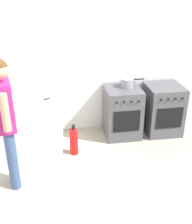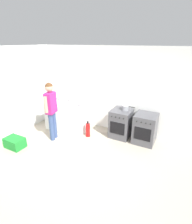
% 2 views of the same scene
% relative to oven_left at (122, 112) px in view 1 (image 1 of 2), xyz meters
% --- Properties ---
extents(ground_plane, '(8.00, 8.00, 0.00)m').
position_rel_oven_left_xyz_m(ground_plane, '(-0.35, -1.58, -0.43)').
color(ground_plane, '#ADA38E').
extents(back_wall, '(6.00, 0.10, 2.60)m').
position_rel_oven_left_xyz_m(back_wall, '(-0.35, 0.37, 0.87)').
color(back_wall, white).
rests_on(back_wall, ground).
extents(counter_unit, '(1.30, 0.70, 0.90)m').
position_rel_oven_left_xyz_m(counter_unit, '(-1.70, -0.38, 0.02)').
color(counter_unit, silver).
rests_on(counter_unit, ground).
extents(oven_left, '(0.58, 0.62, 0.85)m').
position_rel_oven_left_xyz_m(oven_left, '(0.00, 0.00, 0.00)').
color(oven_left, '#4C4C51').
rests_on(oven_left, ground).
extents(oven_right, '(0.59, 0.62, 0.85)m').
position_rel_oven_left_xyz_m(oven_right, '(0.72, 0.00, 0.00)').
color(oven_right, '#4C4C51').
rests_on(oven_right, ground).
extents(pot, '(0.39, 0.21, 0.14)m').
position_rel_oven_left_xyz_m(pot, '(0.08, 0.07, 0.50)').
color(pot, gray).
rests_on(pot, oven_left).
extents(knife_carving, '(0.32, 0.15, 0.01)m').
position_rel_oven_left_xyz_m(knife_carving, '(-1.70, -0.18, 0.48)').
color(knife_carving, silver).
rests_on(knife_carving, counter_unit).
extents(knife_chef, '(0.28, 0.19, 0.01)m').
position_rel_oven_left_xyz_m(knife_chef, '(-1.30, -0.43, 0.48)').
color(knife_chef, silver).
rests_on(knife_chef, counter_unit).
extents(person, '(0.26, 0.56, 1.69)m').
position_rel_oven_left_xyz_m(person, '(-1.70, -1.07, 0.59)').
color(person, '#384C7A').
rests_on(person, ground).
extents(fire_extinguisher, '(0.13, 0.13, 0.50)m').
position_rel_oven_left_xyz_m(fire_extinguisher, '(-0.87, -0.48, -0.21)').
color(fire_extinguisher, red).
rests_on(fire_extinguisher, ground).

